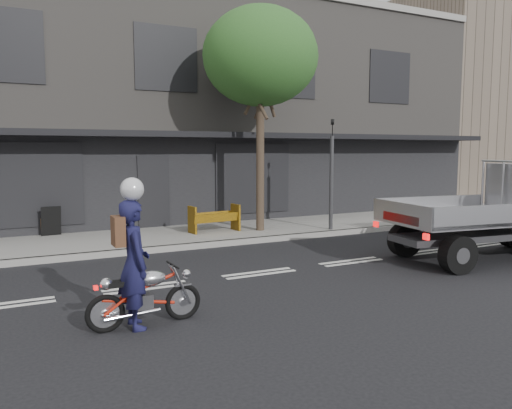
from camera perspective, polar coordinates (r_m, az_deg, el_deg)
The scene contains 11 objects.
ground at distance 10.57m, azimuth 0.37°, elevation -7.88°, with size 80.00×80.00×0.00m, color black.
sidewalk at distance 14.80m, azimuth -8.02°, elevation -3.54°, with size 32.00×3.20×0.15m, color gray.
kerb at distance 13.32m, azimuth -5.78°, elevation -4.61°, with size 32.00×0.20×0.15m, color gray.
building_main at distance 20.99m, azimuth -14.14°, elevation 9.97°, with size 26.00×10.00×8.00m, color slate.
building_neighbour at distance 32.13m, azimuth 23.82°, elevation 10.08°, with size 14.00×10.00×10.00m, color brown.
street_tree at distance 15.23m, azimuth 0.49°, elevation 16.47°, with size 3.40×3.40×6.74m.
traffic_light_pole at distance 15.34m, azimuth 8.61°, elevation 2.73°, with size 0.12×0.12×3.50m.
motorcycle at distance 7.63m, azimuth -12.55°, elevation -10.08°, with size 1.74×0.50×0.89m.
rider at distance 7.48m, azimuth -13.76°, elevation -6.64°, with size 0.69×0.45×1.88m, color #16163D.
construction_barrier at distance 14.68m, azimuth -4.46°, elevation -1.64°, with size 1.49×0.59×0.83m, color orange, non-canonical shape.
sandwich_board at distance 15.29m, azimuth -22.38°, elevation -1.76°, with size 0.53×0.36×0.85m, color black, non-canonical shape.
Camera 1 is at (-4.70, -9.11, 2.59)m, focal length 35.00 mm.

